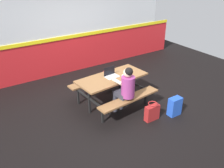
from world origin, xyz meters
The scene contains 8 objects.
ground_plane centered at (0.00, 0.00, -0.01)m, with size 10.00×10.00×0.02m, color black.
accent_backdrop centered at (0.00, 2.45, 1.25)m, with size 8.00×0.14×2.60m.
picnic_table_main centered at (-0.12, 0.00, 0.57)m, with size 1.75×1.68×0.74m.
student_nearer centered at (-0.13, -0.56, 0.71)m, with size 0.38×0.53×1.21m.
laptop_silver centered at (-0.13, 0.04, 0.79)m, with size 0.34×0.25×0.22m.
backpack_dark centered at (0.35, 0.90, 0.22)m, with size 0.30×0.22×0.44m.
tote_bag_bright centered at (0.24, -1.07, 0.19)m, with size 0.34×0.21×0.43m.
satchel_spare centered at (0.81, -1.20, 0.22)m, with size 0.30×0.22×0.44m.
Camera 1 is at (-2.98, -4.33, 3.18)m, focal length 38.61 mm.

